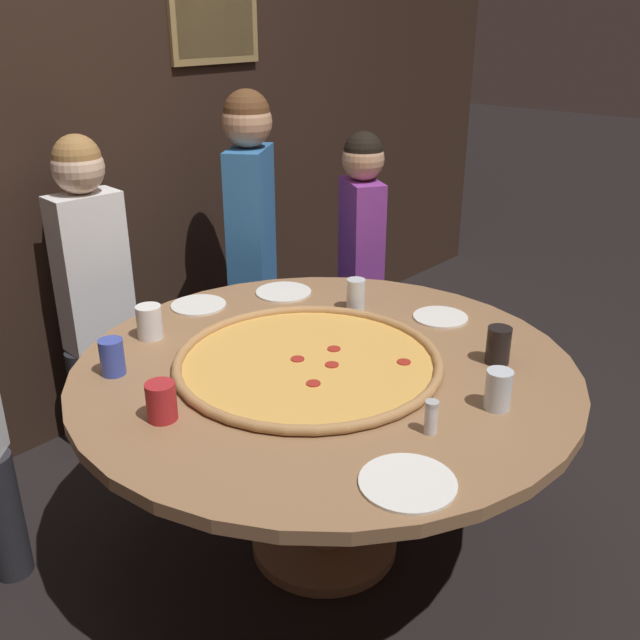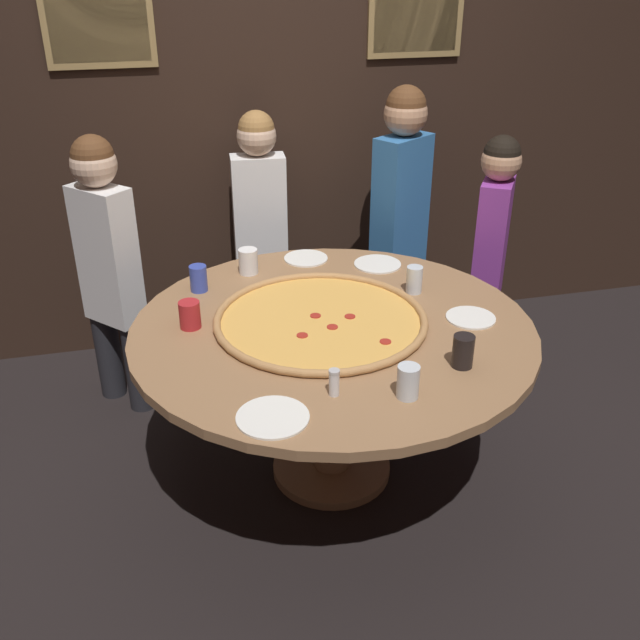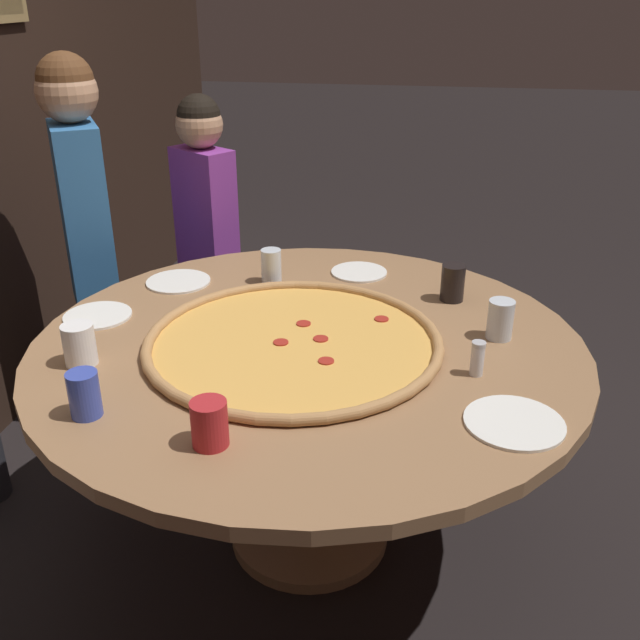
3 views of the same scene
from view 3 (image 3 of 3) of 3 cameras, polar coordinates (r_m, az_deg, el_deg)
The scene contains 16 objects.
ground_plane at distance 2.51m, azimuth -0.82°, elevation -16.85°, with size 24.00×24.00×0.00m, color black.
dining_table at distance 2.15m, azimuth -0.92°, elevation -4.63°, with size 1.62×1.62×0.74m.
giant_pizza at distance 2.05m, azimuth -2.15°, elevation -1.72°, with size 0.86×0.86×0.03m.
drink_cup_far_right at distance 2.48m, azimuth -3.92°, elevation 4.32°, with size 0.07×0.07×0.12m, color silver.
drink_cup_near_right at distance 2.04m, azimuth -18.69°, elevation -1.87°, with size 0.09×0.09×0.12m, color white.
drink_cup_beside_pizza at distance 1.80m, azimuth -18.34°, elevation -5.66°, with size 0.08×0.08×0.12m, color #384CB7.
drink_cup_near_left at distance 2.37m, azimuth 10.57°, elevation 2.95°, with size 0.08×0.08×0.12m, color black.
drink_cup_centre_back at distance 2.15m, azimuth 14.23°, elevation 0.04°, with size 0.08×0.08×0.12m, color silver.
drink_cup_by_shaker at distance 1.63m, azimuth -8.83°, elevation -8.19°, with size 0.08×0.08×0.11m, color #B22328.
white_plate_right_side at distance 2.54m, azimuth -11.27°, elevation 3.04°, with size 0.22×0.22×0.01m, color white.
white_plate_left_side at distance 2.34m, azimuth -17.36°, elevation 0.34°, with size 0.21×0.21×0.01m, color white.
white_plate_near_front at distance 1.77m, azimuth 15.27°, elevation -7.91°, with size 0.24×0.24×0.01m, color white.
white_plate_beside_cup at distance 2.58m, azimuth 3.14°, elevation 3.85°, with size 0.20×0.20×0.01m, color white.
condiment_shaker at distance 1.93m, azimuth 12.48°, elevation -3.01°, with size 0.04×0.04×0.10m.
diner_side_right at distance 2.94m, azimuth -18.20°, elevation 7.23°, with size 0.38×0.31×1.48m.
diner_far_left at distance 3.15m, azimuth -9.07°, elevation 7.33°, with size 0.27×0.33×1.29m.
Camera 3 is at (-1.83, -0.36, 1.68)m, focal length 40.00 mm.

